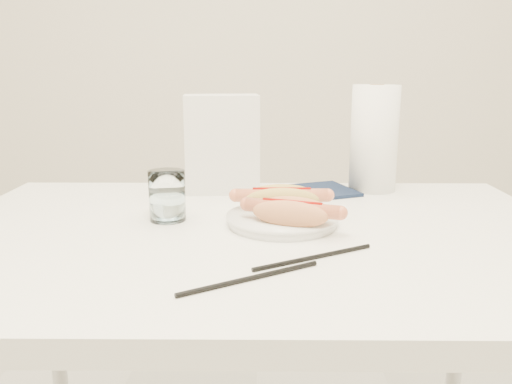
{
  "coord_description": "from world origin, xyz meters",
  "views": [
    {
      "loc": [
        0.01,
        -0.92,
        1.05
      ],
      "look_at": [
        0.0,
        0.01,
        0.82
      ],
      "focal_mm": 36.4,
      "sensor_mm": 36.0,
      "label": 1
    }
  ],
  "objects_px": {
    "table": "(254,260)",
    "hotdog_left": "(282,199)",
    "napkin_box": "(222,144)",
    "hotdog_right": "(292,212)",
    "paper_towel_roll": "(374,138)",
    "water_glass": "(167,196)",
    "plate": "(282,221)"
  },
  "relations": [
    {
      "from": "paper_towel_roll",
      "to": "napkin_box",
      "type": "bearing_deg",
      "value": -177.09
    },
    {
      "from": "table",
      "to": "paper_towel_roll",
      "type": "bearing_deg",
      "value": 48.99
    },
    {
      "from": "plate",
      "to": "hotdog_left",
      "type": "xyz_separation_m",
      "value": [
        0.0,
        0.04,
        0.03
      ]
    },
    {
      "from": "hotdog_right",
      "to": "napkin_box",
      "type": "bearing_deg",
      "value": 133.78
    },
    {
      "from": "paper_towel_roll",
      "to": "plate",
      "type": "bearing_deg",
      "value": -127.99
    },
    {
      "from": "table",
      "to": "napkin_box",
      "type": "height_order",
      "value": "napkin_box"
    },
    {
      "from": "hotdog_left",
      "to": "napkin_box",
      "type": "relative_size",
      "value": 0.79
    },
    {
      "from": "plate",
      "to": "water_glass",
      "type": "height_order",
      "value": "water_glass"
    },
    {
      "from": "table",
      "to": "napkin_box",
      "type": "relative_size",
      "value": 5.17
    },
    {
      "from": "hotdog_left",
      "to": "hotdog_right",
      "type": "height_order",
      "value": "hotdog_left"
    },
    {
      "from": "table",
      "to": "hotdog_right",
      "type": "xyz_separation_m",
      "value": [
        0.07,
        -0.02,
        0.1
      ]
    },
    {
      "from": "hotdog_left",
      "to": "napkin_box",
      "type": "height_order",
      "value": "napkin_box"
    },
    {
      "from": "hotdog_right",
      "to": "paper_towel_roll",
      "type": "relative_size",
      "value": 0.69
    },
    {
      "from": "plate",
      "to": "water_glass",
      "type": "distance_m",
      "value": 0.23
    },
    {
      "from": "table",
      "to": "hotdog_right",
      "type": "relative_size",
      "value": 6.88
    },
    {
      "from": "table",
      "to": "hotdog_left",
      "type": "bearing_deg",
      "value": 54.36
    },
    {
      "from": "hotdog_right",
      "to": "paper_towel_roll",
      "type": "height_order",
      "value": "paper_towel_roll"
    },
    {
      "from": "hotdog_left",
      "to": "water_glass",
      "type": "height_order",
      "value": "water_glass"
    },
    {
      "from": "plate",
      "to": "hotdog_left",
      "type": "relative_size",
      "value": 1.13
    },
    {
      "from": "water_glass",
      "to": "table",
      "type": "bearing_deg",
      "value": -20.09
    },
    {
      "from": "plate",
      "to": "paper_towel_roll",
      "type": "distance_m",
      "value": 0.4
    },
    {
      "from": "napkin_box",
      "to": "table",
      "type": "bearing_deg",
      "value": -80.94
    },
    {
      "from": "napkin_box",
      "to": "water_glass",
      "type": "bearing_deg",
      "value": -115.75
    },
    {
      "from": "hotdog_right",
      "to": "paper_towel_roll",
      "type": "xyz_separation_m",
      "value": [
        0.22,
        0.35,
        0.09
      ]
    },
    {
      "from": "hotdog_left",
      "to": "napkin_box",
      "type": "xyz_separation_m",
      "value": [
        -0.13,
        0.24,
        0.08
      ]
    },
    {
      "from": "plate",
      "to": "water_glass",
      "type": "bearing_deg",
      "value": 171.86
    },
    {
      "from": "plate",
      "to": "hotdog_left",
      "type": "distance_m",
      "value": 0.05
    },
    {
      "from": "table",
      "to": "water_glass",
      "type": "distance_m",
      "value": 0.21
    },
    {
      "from": "hotdog_right",
      "to": "water_glass",
      "type": "distance_m",
      "value": 0.25
    },
    {
      "from": "water_glass",
      "to": "paper_towel_roll",
      "type": "distance_m",
      "value": 0.53
    },
    {
      "from": "table",
      "to": "water_glass",
      "type": "bearing_deg",
      "value": 159.91
    },
    {
      "from": "napkin_box",
      "to": "paper_towel_roll",
      "type": "height_order",
      "value": "paper_towel_roll"
    }
  ]
}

